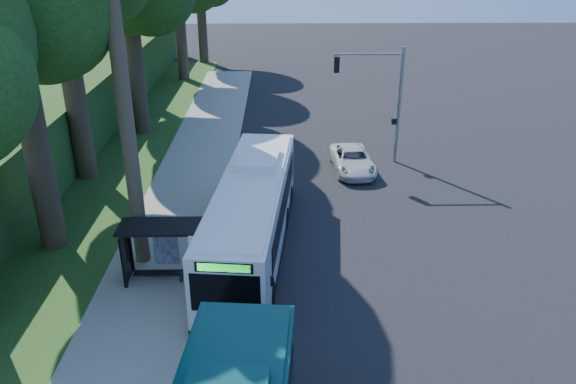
{
  "coord_description": "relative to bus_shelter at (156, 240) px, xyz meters",
  "views": [
    {
      "loc": [
        -2.36,
        -22.25,
        12.77
      ],
      "look_at": [
        -1.96,
        1.0,
        2.1
      ],
      "focal_mm": 35.0,
      "sensor_mm": 36.0,
      "label": 1
    }
  ],
  "objects": [
    {
      "name": "sidewalk",
      "position": [
        -0.04,
        2.86,
        -1.75
      ],
      "size": [
        4.5,
        70.0,
        0.12
      ],
      "primitive_type": "cube",
      "color": "gray",
      "rests_on": "ground"
    },
    {
      "name": "pickup",
      "position": [
        9.25,
        11.46,
        -1.14
      ],
      "size": [
        2.54,
        4.96,
        1.34
      ],
      "primitive_type": "imported",
      "rotation": [
        0.0,
        0.0,
        0.06
      ],
      "color": "silver",
      "rests_on": "ground"
    },
    {
      "name": "white_bus",
      "position": [
        3.73,
        2.29,
        0.02
      ],
      "size": [
        3.91,
        12.79,
        3.75
      ],
      "rotation": [
        0.0,
        0.0,
        -0.1
      ],
      "color": "white",
      "rests_on": "ground"
    },
    {
      "name": "red_curb",
      "position": [
        2.26,
        -1.14,
        -1.74
      ],
      "size": [
        0.25,
        30.0,
        0.13
      ],
      "primitive_type": "cube",
      "color": "#9D2011",
      "rests_on": "ground"
    },
    {
      "name": "bus_shelter",
      "position": [
        0.0,
        0.0,
        0.0
      ],
      "size": [
        3.2,
        1.51,
        2.55
      ],
      "color": "black",
      "rests_on": "ground"
    },
    {
      "name": "traffic_signal_pole",
      "position": [
        11.04,
        12.86,
        2.62
      ],
      "size": [
        4.1,
        0.3,
        7.0
      ],
      "color": "gray",
      "rests_on": "ground"
    },
    {
      "name": "stop_sign_pole",
      "position": [
        1.86,
        -2.14,
        0.28
      ],
      "size": [
        0.35,
        0.06,
        3.17
      ],
      "color": "gray",
      "rests_on": "ground"
    },
    {
      "name": "grass_verge",
      "position": [
        -5.74,
        7.86,
        -1.78
      ],
      "size": [
        8.0,
        70.0,
        0.06
      ],
      "primitive_type": "cube",
      "color": "#234719",
      "rests_on": "ground"
    },
    {
      "name": "ground",
      "position": [
        7.26,
        2.86,
        -1.81
      ],
      "size": [
        140.0,
        140.0,
        0.0
      ],
      "primitive_type": "plane",
      "color": "black",
      "rests_on": "ground"
    }
  ]
}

